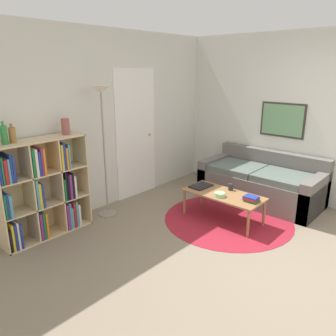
{
  "coord_description": "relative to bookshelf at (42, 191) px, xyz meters",
  "views": [
    {
      "loc": [
        -3.07,
        -1.09,
        2.05
      ],
      "look_at": [
        -0.15,
        1.54,
        0.85
      ],
      "focal_mm": 35.0,
      "sensor_mm": 36.0,
      "label": 1
    }
  ],
  "objects": [
    {
      "name": "bottle_middle",
      "position": [
        -0.34,
        0.0,
        0.75
      ],
      "size": [
        0.07,
        0.07,
        0.26
      ],
      "color": "#2D8438",
      "rests_on": "bookshelf"
    },
    {
      "name": "book_stack_on_table",
      "position": [
        1.88,
        -1.87,
        -0.17
      ],
      "size": [
        0.15,
        0.19,
        0.07
      ],
      "color": "#196B38",
      "rests_on": "coffee_table"
    },
    {
      "name": "ground_plane",
      "position": [
        1.3,
        -2.61,
        -0.6
      ],
      "size": [
        14.0,
        14.0,
        0.0
      ],
      "primitive_type": "plane",
      "color": "gray"
    },
    {
      "name": "rug",
      "position": [
        1.94,
        -1.51,
        -0.6
      ],
      "size": [
        1.79,
        1.79,
        0.01
      ],
      "color": "maroon",
      "rests_on": "ground_plane"
    },
    {
      "name": "bowl",
      "position": [
        1.76,
        -1.46,
        -0.18
      ],
      "size": [
        0.15,
        0.15,
        0.05
      ],
      "color": "#9ED193",
      "rests_on": "coffee_table"
    },
    {
      "name": "laptop",
      "position": [
        1.89,
        -1.05,
        -0.2
      ],
      "size": [
        0.33,
        0.24,
        0.02
      ],
      "color": "black",
      "rests_on": "coffee_table"
    },
    {
      "name": "floor_lamp",
      "position": [
        0.91,
        -0.1,
        0.91
      ],
      "size": [
        0.28,
        0.28,
        1.84
      ],
      "color": "gray",
      "rests_on": "ground_plane"
    },
    {
      "name": "coffee_table",
      "position": [
        1.88,
        -1.45,
        -0.24
      ],
      "size": [
        0.51,
        1.11,
        0.39
      ],
      "color": "#996B42",
      "rests_on": "ground_plane"
    },
    {
      "name": "cup",
      "position": [
        2.06,
        -1.45,
        -0.16
      ],
      "size": [
        0.07,
        0.07,
        0.09
      ],
      "color": "#28282D",
      "rests_on": "coffee_table"
    },
    {
      "name": "bottle_right",
      "position": [
        -0.25,
        0.02,
        0.74
      ],
      "size": [
        0.07,
        0.07,
        0.22
      ],
      "color": "olive",
      "rests_on": "bookshelf"
    },
    {
      "name": "couch",
      "position": [
        2.94,
        -1.5,
        -0.32
      ],
      "size": [
        0.9,
        1.85,
        0.76
      ],
      "color": "#66605B",
      "rests_on": "ground_plane"
    },
    {
      "name": "bookshelf",
      "position": [
        0.0,
        0.0,
        0.0
      ],
      "size": [
        1.13,
        0.34,
        1.24
      ],
      "color": "beige",
      "rests_on": "ground_plane"
    },
    {
      "name": "vase_on_shelf",
      "position": [
        0.41,
        -0.0,
        0.75
      ],
      "size": [
        0.1,
        0.1,
        0.21
      ],
      "color": "#934C47",
      "rests_on": "bookshelf"
    },
    {
      "name": "wall_back",
      "position": [
        1.32,
        0.21,
        0.69
      ],
      "size": [
        7.09,
        0.11,
        2.6
      ],
      "color": "silver",
      "rests_on": "ground_plane"
    },
    {
      "name": "wall_right",
      "position": [
        3.37,
        -1.22,
        0.7
      ],
      "size": [
        0.08,
        5.8,
        2.6
      ],
      "color": "silver",
      "rests_on": "ground_plane"
    }
  ]
}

